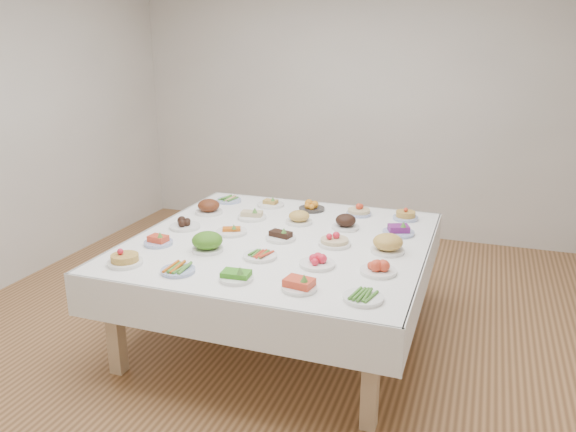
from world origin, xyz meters
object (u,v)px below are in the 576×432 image
(display_table, at_px, (281,248))
(dish_0, at_px, (125,256))
(dish_12, at_px, (281,235))
(dish_24, at_px, (406,214))

(display_table, distance_m, dish_0, 1.09)
(dish_12, height_order, dish_24, dish_24)
(display_table, bearing_deg, dish_24, 45.03)
(dish_0, relative_size, dish_12, 1.03)
(dish_12, bearing_deg, dish_24, 45.30)
(display_table, xyz_separation_m, dish_12, (0.00, -0.01, 0.10))
(dish_0, distance_m, dish_12, 1.08)
(display_table, height_order, dish_24, dish_24)
(display_table, distance_m, dish_12, 0.10)
(dish_24, bearing_deg, display_table, -134.97)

